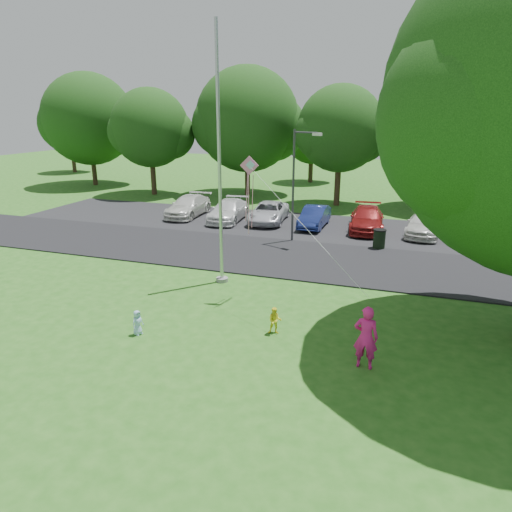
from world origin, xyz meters
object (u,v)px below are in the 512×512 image
(flagpole, at_px, (220,182))
(street_lamp, at_px, (297,176))
(child_blue, at_px, (138,323))
(woman, at_px, (366,337))
(child_yellow, at_px, (275,321))
(kite, at_px, (251,179))
(trash_can, at_px, (379,239))

(flagpole, distance_m, street_lamp, 7.05)
(flagpole, bearing_deg, child_blue, -97.50)
(flagpole, relative_size, woman, 5.46)
(flagpole, height_order, child_yellow, flagpole)
(flagpole, relative_size, child_yellow, 11.22)
(flagpole, height_order, kite, flagpole)
(trash_can, height_order, kite, kite)
(child_yellow, bearing_deg, woman, -36.49)
(trash_can, bearing_deg, flagpole, -130.06)
(kite, bearing_deg, woman, -48.16)
(woman, height_order, child_yellow, woman)
(trash_can, distance_m, kite, 10.05)
(trash_can, height_order, child_blue, trash_can)
(street_lamp, xyz_separation_m, kite, (0.30, -8.16, 0.96))
(trash_can, bearing_deg, kite, -116.51)
(flagpole, xyz_separation_m, woman, (6.34, -4.96, -3.25))
(woman, height_order, kite, kite)
(flagpole, bearing_deg, child_yellow, -48.10)
(trash_can, height_order, woman, woman)
(woman, bearing_deg, kite, -36.75)
(woman, relative_size, child_blue, 2.24)
(trash_can, xyz_separation_m, child_blue, (-6.55, -12.24, -0.11))
(flagpole, height_order, street_lamp, flagpole)
(trash_can, xyz_separation_m, child_yellow, (-2.43, -10.78, -0.08))
(child_blue, bearing_deg, street_lamp, 6.63)
(child_blue, bearing_deg, child_yellow, -53.91)
(flagpole, height_order, child_blue, flagpole)
(child_yellow, bearing_deg, kite, 108.42)
(flagpole, xyz_separation_m, child_blue, (-0.69, -5.27, -3.76))
(street_lamp, bearing_deg, kite, -65.67)
(street_lamp, xyz_separation_m, woman, (4.89, -11.84, -2.66))
(trash_can, distance_m, woman, 11.94)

